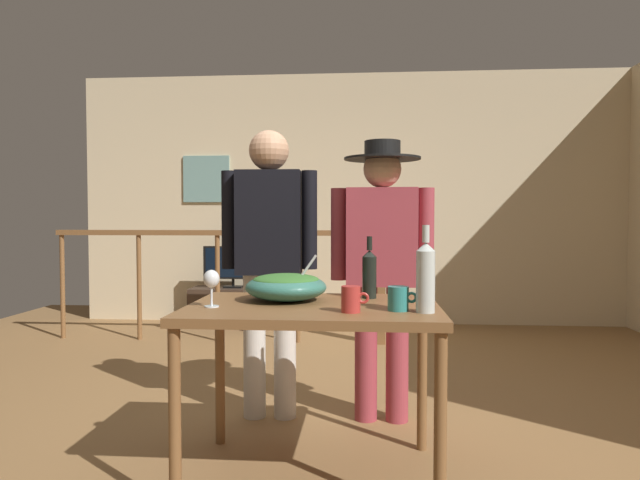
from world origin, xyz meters
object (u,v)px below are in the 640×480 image
at_px(framed_picture, 206,179).
at_px(stair_railing, 273,268).
at_px(wine_bottle_dark, 369,273).
at_px(mug_teal, 399,298).
at_px(person_standing_left, 269,249).
at_px(tv_console, 233,307).
at_px(serving_table, 313,324).
at_px(mug_red, 351,299).
at_px(flat_screen_tv, 232,263).
at_px(salad_bowl, 286,285).
at_px(wine_glass, 211,281).
at_px(person_standing_right, 382,255).
at_px(wine_bottle_clear, 426,276).

relative_size(framed_picture, stair_railing, 0.17).
bearing_deg(framed_picture, wine_bottle_dark, -63.02).
xyz_separation_m(mug_teal, person_standing_left, (-0.70, 0.89, 0.16)).
distance_m(tv_console, serving_table, 3.73).
bearing_deg(mug_red, flat_screen_tv, 110.49).
height_order(framed_picture, wine_bottle_dark, framed_picture).
distance_m(salad_bowl, wine_bottle_dark, 0.41).
xyz_separation_m(wine_glass, mug_teal, (0.81, -0.03, -0.06)).
bearing_deg(salad_bowl, framed_picture, 111.14).
bearing_deg(flat_screen_tv, stair_railing, -51.45).
bearing_deg(mug_red, wine_bottle_dark, 79.59).
relative_size(stair_railing, person_standing_right, 1.96).
height_order(stair_railing, person_standing_right, person_standing_right).
height_order(tv_console, salad_bowl, salad_bowl).
bearing_deg(person_standing_left, salad_bowl, 104.46).
bearing_deg(mug_red, framed_picture, 113.56).
height_order(salad_bowl, wine_bottle_dark, wine_bottle_dark).
xyz_separation_m(wine_bottle_dark, wine_bottle_clear, (0.23, -0.40, 0.03)).
relative_size(stair_railing, flat_screen_tv, 5.10).
height_order(flat_screen_tv, wine_glass, wine_glass).
relative_size(wine_bottle_dark, person_standing_right, 0.19).
bearing_deg(wine_bottle_dark, stair_railing, 109.27).
distance_m(tv_console, mug_red, 3.98).
bearing_deg(mug_teal, person_standing_right, 92.90).
bearing_deg(flat_screen_tv, wine_glass, -78.06).
relative_size(framed_picture, person_standing_right, 0.33).
xyz_separation_m(salad_bowl, mug_red, (0.31, -0.30, -0.02)).
height_order(framed_picture, wine_bottle_clear, framed_picture).
height_order(serving_table, mug_red, mug_red).
bearing_deg(wine_glass, framed_picture, 106.10).
distance_m(flat_screen_tv, wine_bottle_clear, 4.01).
relative_size(salad_bowl, wine_bottle_dark, 1.27).
height_order(framed_picture, mug_teal, framed_picture).
height_order(stair_railing, person_standing_left, person_standing_left).
bearing_deg(mug_teal, stair_railing, 109.15).
distance_m(framed_picture, serving_table, 4.19).
xyz_separation_m(wine_glass, wine_bottle_clear, (0.92, -0.07, 0.03)).
bearing_deg(wine_bottle_clear, flat_screen_tv, 114.67).
distance_m(flat_screen_tv, mug_red, 3.90).
xyz_separation_m(mug_red, person_standing_left, (-0.50, 0.94, 0.15)).
bearing_deg(serving_table, wine_glass, -167.05).
distance_m(wine_bottle_dark, person_standing_right, 0.53).
relative_size(framed_picture, mug_teal, 4.25).
bearing_deg(framed_picture, stair_railing, -47.81).
distance_m(tv_console, salad_bowl, 3.60).
distance_m(framed_picture, wine_bottle_clear, 4.50).
xyz_separation_m(flat_screen_tv, mug_teal, (1.56, -3.60, 0.15)).
height_order(framed_picture, wine_glass, framed_picture).
distance_m(flat_screen_tv, wine_glass, 3.65).
relative_size(serving_table, person_standing_left, 0.67).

